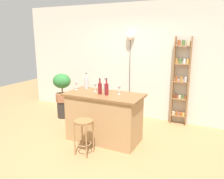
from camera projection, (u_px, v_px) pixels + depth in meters
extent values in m
plane|color=#A37A4C|center=(97.00, 146.00, 4.34)|extent=(12.00, 12.00, 0.00)
cube|color=beige|center=(135.00, 61.00, 5.72)|extent=(6.40, 0.10, 2.80)
cube|color=#A87F51|center=(104.00, 118.00, 4.50)|extent=(1.38, 0.67, 0.90)
cube|color=brown|center=(104.00, 95.00, 4.39)|extent=(1.50, 0.73, 0.04)
cylinder|color=#997047|center=(75.00, 140.00, 3.93)|extent=(0.02, 0.02, 0.59)
cylinder|color=#997047|center=(86.00, 142.00, 3.83)|extent=(0.02, 0.02, 0.59)
cylinder|color=#997047|center=(82.00, 134.00, 4.14)|extent=(0.02, 0.02, 0.59)
cylinder|color=#997047|center=(93.00, 137.00, 4.04)|extent=(0.02, 0.02, 0.59)
torus|color=#997047|center=(84.00, 143.00, 4.01)|extent=(0.25, 0.25, 0.02)
cylinder|color=olive|center=(84.00, 121.00, 3.91)|extent=(0.33, 0.33, 0.03)
cube|color=olive|center=(173.00, 81.00, 5.27)|extent=(0.02, 0.14, 2.01)
cube|color=olive|center=(189.00, 82.00, 5.12)|extent=(0.02, 0.14, 2.01)
cube|color=olive|center=(178.00, 115.00, 5.38)|extent=(0.32, 0.14, 0.02)
cylinder|color=beige|center=(173.00, 113.00, 5.42)|extent=(0.07, 0.07, 0.07)
cylinder|color=#994C23|center=(177.00, 113.00, 5.39)|extent=(0.07, 0.07, 0.07)
cylinder|color=#994C23|center=(181.00, 114.00, 5.35)|extent=(0.07, 0.07, 0.07)
cylinder|color=gold|center=(184.00, 114.00, 5.32)|extent=(0.07, 0.07, 0.07)
cube|color=olive|center=(180.00, 99.00, 5.29)|extent=(0.32, 0.14, 0.02)
cylinder|color=brown|center=(174.00, 96.00, 5.33)|extent=(0.05, 0.05, 0.08)
cylinder|color=brown|center=(177.00, 97.00, 5.31)|extent=(0.05, 0.05, 0.08)
cylinder|color=beige|center=(180.00, 97.00, 5.28)|extent=(0.05, 0.05, 0.08)
cylinder|color=#4C7033|center=(182.00, 97.00, 5.26)|extent=(0.05, 0.05, 0.08)
cylinder|color=#994C23|center=(186.00, 98.00, 5.22)|extent=(0.05, 0.05, 0.08)
cube|color=olive|center=(181.00, 82.00, 5.20)|extent=(0.32, 0.14, 0.02)
cylinder|color=#994C23|center=(176.00, 79.00, 5.23)|extent=(0.05, 0.05, 0.11)
cylinder|color=#AD7A38|center=(181.00, 79.00, 5.18)|extent=(0.05, 0.05, 0.11)
cylinder|color=silver|center=(186.00, 79.00, 5.13)|extent=(0.05, 0.05, 0.11)
cube|color=olive|center=(182.00, 64.00, 5.10)|extent=(0.32, 0.14, 0.02)
cylinder|color=#AD7A38|center=(176.00, 61.00, 5.14)|extent=(0.06, 0.06, 0.11)
cylinder|color=#4C7033|center=(180.00, 61.00, 5.10)|extent=(0.06, 0.06, 0.11)
cylinder|color=silver|center=(184.00, 61.00, 5.08)|extent=(0.06, 0.06, 0.11)
cylinder|color=gold|center=(188.00, 61.00, 5.05)|extent=(0.06, 0.06, 0.11)
cube|color=olive|center=(183.00, 46.00, 5.01)|extent=(0.32, 0.14, 0.02)
cylinder|color=#994C23|center=(179.00, 43.00, 5.04)|extent=(0.07, 0.07, 0.11)
cylinder|color=#4C7033|center=(184.00, 43.00, 5.00)|extent=(0.07, 0.07, 0.11)
cylinder|color=beige|center=(189.00, 43.00, 4.96)|extent=(0.07, 0.07, 0.11)
cylinder|color=#2D2823|center=(63.00, 109.00, 5.81)|extent=(0.29, 0.29, 0.42)
cylinder|color=#935B3D|center=(63.00, 97.00, 5.74)|extent=(0.34, 0.34, 0.20)
cylinder|color=brown|center=(62.00, 90.00, 5.69)|extent=(0.03, 0.03, 0.16)
ellipsoid|color=#2D7033|center=(62.00, 81.00, 5.64)|extent=(0.45, 0.40, 0.36)
cylinder|color=#B2B2B7|center=(105.00, 87.00, 4.50)|extent=(0.06, 0.06, 0.19)
cylinder|color=#B2B2B7|center=(105.00, 81.00, 4.47)|extent=(0.02, 0.02, 0.07)
cylinder|color=black|center=(105.00, 79.00, 4.46)|extent=(0.03, 0.03, 0.01)
cylinder|color=#B2B2B7|center=(86.00, 83.00, 4.78)|extent=(0.08, 0.08, 0.23)
cylinder|color=#B2B2B7|center=(86.00, 76.00, 4.74)|extent=(0.03, 0.03, 0.09)
cylinder|color=black|center=(86.00, 73.00, 4.73)|extent=(0.03, 0.03, 0.01)
cylinder|color=maroon|center=(107.00, 89.00, 4.27)|extent=(0.07, 0.07, 0.22)
cylinder|color=maroon|center=(107.00, 81.00, 4.24)|extent=(0.03, 0.03, 0.09)
cylinder|color=black|center=(107.00, 79.00, 4.23)|extent=(0.03, 0.03, 0.01)
cylinder|color=maroon|center=(100.00, 89.00, 4.35)|extent=(0.08, 0.08, 0.21)
cylinder|color=maroon|center=(100.00, 81.00, 4.32)|extent=(0.03, 0.03, 0.08)
cylinder|color=black|center=(100.00, 79.00, 4.31)|extent=(0.03, 0.03, 0.01)
cylinder|color=silver|center=(77.00, 89.00, 4.72)|extent=(0.06, 0.06, 0.00)
cylinder|color=silver|center=(77.00, 88.00, 4.71)|extent=(0.01, 0.01, 0.07)
cone|color=silver|center=(76.00, 84.00, 4.69)|extent=(0.07, 0.07, 0.08)
cylinder|color=silver|center=(95.00, 91.00, 4.58)|extent=(0.06, 0.06, 0.00)
cylinder|color=silver|center=(95.00, 89.00, 4.57)|extent=(0.01, 0.01, 0.07)
cone|color=silver|center=(95.00, 85.00, 4.55)|extent=(0.07, 0.07, 0.08)
cylinder|color=silver|center=(119.00, 94.00, 4.36)|extent=(0.06, 0.06, 0.00)
cylinder|color=silver|center=(119.00, 92.00, 4.36)|extent=(0.01, 0.01, 0.07)
cone|color=silver|center=(119.00, 88.00, 4.34)|extent=(0.07, 0.07, 0.08)
cylinder|color=black|center=(130.00, 77.00, 5.75)|extent=(0.01, 0.01, 2.02)
sphere|color=white|center=(130.00, 36.00, 5.52)|extent=(0.21, 0.21, 0.21)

